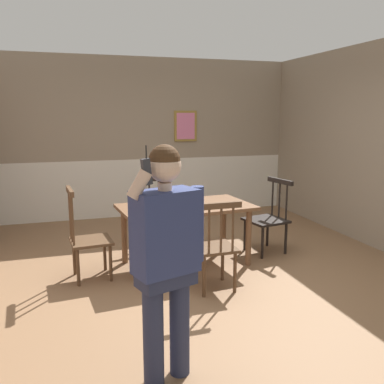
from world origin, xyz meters
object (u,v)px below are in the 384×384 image
at_px(chair_opposite_corner, 87,238).
at_px(person_figure, 167,250).
at_px(chair_near_window, 268,218).
at_px(chair_by_doorway, 164,213).
at_px(chair_at_table_head, 215,247).
at_px(dining_table, 186,213).

distance_m(chair_opposite_corner, person_figure, 2.07).
xyz_separation_m(chair_near_window, chair_by_doorway, (-1.25, 0.69, -0.01)).
distance_m(chair_at_table_head, chair_opposite_corner, 1.43).
xyz_separation_m(dining_table, chair_at_table_head, (0.08, -0.81, -0.17)).
xyz_separation_m(chair_at_table_head, person_figure, (-0.82, -1.28, 0.46)).
height_order(chair_by_doorway, chair_opposite_corner, chair_opposite_corner).
bearing_deg(chair_by_doorway, dining_table, 85.66).
bearing_deg(dining_table, chair_opposite_corner, -174.32).
relative_size(chair_near_window, chair_opposite_corner, 0.94).
relative_size(chair_near_window, person_figure, 0.60).
distance_m(dining_table, chair_at_table_head, 0.83).
xyz_separation_m(dining_table, chair_opposite_corner, (-1.17, -0.12, -0.17)).
bearing_deg(chair_at_table_head, dining_table, 94.70).
relative_size(chair_near_window, chair_at_table_head, 1.01).
distance_m(chair_by_doorway, chair_opposite_corner, 1.43).
bearing_deg(dining_table, chair_by_doorway, 95.92).
bearing_deg(dining_table, chair_at_table_head, -84.53).
bearing_deg(chair_near_window, chair_by_doorway, 50.07).
height_order(dining_table, chair_at_table_head, chair_at_table_head).
bearing_deg(person_figure, chair_near_window, -148.21).
height_order(chair_at_table_head, person_figure, person_figure).
distance_m(chair_at_table_head, person_figure, 1.59).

